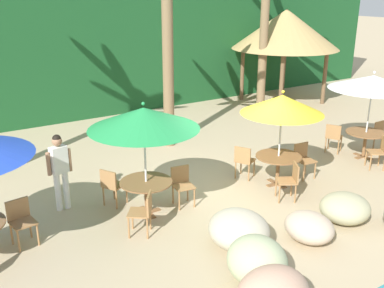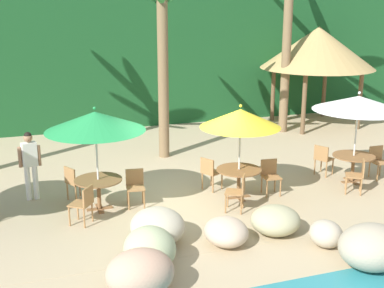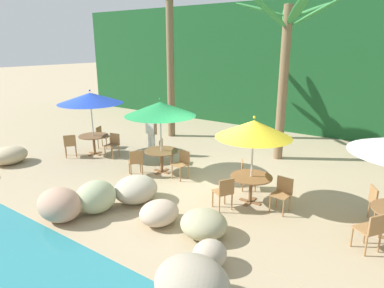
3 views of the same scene
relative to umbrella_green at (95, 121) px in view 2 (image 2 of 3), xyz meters
name	(u,v)px [view 2 (image 2 of 3)]	position (x,y,z in m)	size (l,w,h in m)	color
ground_plane	(184,202)	(2.00, -0.23, -2.11)	(120.00, 120.00, 0.00)	tan
terrace_deck	(184,202)	(2.00, -0.23, -2.10)	(18.00, 5.20, 0.01)	tan
foliage_backdrop	(111,46)	(2.00, 8.77, 0.89)	(28.00, 2.40, 6.00)	#194C23
rock_seawall	(217,242)	(1.70, -3.09, -1.77)	(14.47, 3.41, 0.83)	#C3AE88
umbrella_green	(95,121)	(0.00, 0.00, 0.00)	(2.25, 2.25, 2.44)	silver
dining_table_green	(98,184)	(0.00, 0.00, -1.49)	(1.10, 1.10, 0.74)	brown
chair_green_seaward	(135,185)	(0.85, -0.03, -1.59)	(0.47, 0.48, 0.87)	#9E7042
chair_green_inland	(74,181)	(-0.48, 0.71, -1.59)	(0.57, 0.57, 0.87)	#9E7042
chair_green_left	(84,202)	(-0.43, -0.74, -1.59)	(0.59, 0.59, 0.87)	#9E7042
umbrella_yellow	(240,118)	(3.36, -0.38, -0.10)	(1.93, 1.93, 2.34)	silver
dining_table_yellow	(239,174)	(3.36, -0.38, -1.49)	(1.10, 1.10, 0.74)	brown
chair_yellow_seaward	(270,174)	(4.21, -0.37, -1.59)	(0.46, 0.47, 0.87)	#9E7042
chair_yellow_inland	(210,171)	(2.87, 0.32, -1.59)	(0.58, 0.57, 0.87)	#9E7042
chair_yellow_left	(239,190)	(3.00, -1.16, -1.59)	(0.58, 0.58, 0.87)	#9E7042
umbrella_white	(359,103)	(6.70, -0.32, 0.04)	(2.34, 2.34, 2.45)	silver
dining_table_white	(353,160)	(6.70, -0.32, -1.49)	(1.10, 1.10, 0.74)	brown
chair_white_seaward	(378,160)	(7.55, -0.23, -1.59)	(0.42, 0.43, 0.87)	#9E7042
chair_white_inland	(323,158)	(6.22, 0.39, -1.59)	(0.57, 0.57, 0.87)	#9E7042
chair_white_left	(358,174)	(6.30, -1.07, -1.59)	(0.59, 0.59, 0.87)	#9E7042
palm_tree_second	(164,32)	(2.62, 3.56, 1.69)	(3.61, 3.41, 5.56)	brown
palm_tree_third	(288,11)	(7.59, 5.16, 2.21)	(3.83, 3.63, 6.35)	brown
palapa_hut	(318,48)	(9.28, 5.77, 0.85)	(4.31, 4.31, 3.75)	brown
waiter_in_white	(30,161)	(-1.44, 1.15, -1.12)	(0.52, 0.27, 1.70)	white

